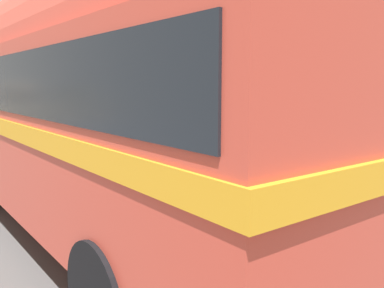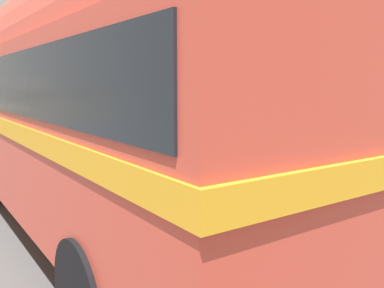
{
  "view_description": "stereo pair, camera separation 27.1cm",
  "coord_description": "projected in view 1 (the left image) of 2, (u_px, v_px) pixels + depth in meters",
  "views": [
    {
      "loc": [
        -3.08,
        -9.12,
        2.15
      ],
      "look_at": [
        -0.35,
        -3.58,
        1.25
      ],
      "focal_mm": 38.52,
      "sensor_mm": 36.0,
      "label": 1
    },
    {
      "loc": [
        -2.83,
        -9.24,
        2.15
      ],
      "look_at": [
        -0.35,
        -3.58,
        1.25
      ],
      "focal_mm": 38.52,
      "sensor_mm": 36.0,
      "label": 2
    }
  ],
  "objects": [
    {
      "name": "breakwater",
      "position": [
        54.0,
        113.0,
        19.99
      ],
      "size": [
        31.36,
        2.15,
        2.44
      ],
      "color": "tan",
      "rests_on": "ground"
    },
    {
      "name": "parked_car_middle",
      "position": [
        300.0,
        114.0,
        16.26
      ],
      "size": [
        4.25,
        2.11,
        1.86
      ],
      "rotation": [
        0.0,
        0.0,
        1.47
      ],
      "color": "black",
      "rests_on": "ground"
    },
    {
      "name": "vintage_coach",
      "position": [
        94.0,
        91.0,
        5.69
      ],
      "size": [
        4.01,
        8.88,
        3.7
      ],
      "rotation": [
        0.0,
        0.0,
        0.19
      ],
      "color": "black",
      "rests_on": "ground"
    },
    {
      "name": "parked_car_nearest",
      "position": [
        242.0,
        117.0,
        14.8
      ],
      "size": [
        4.19,
        1.94,
        1.86
      ],
      "rotation": [
        0.0,
        0.0,
        1.63
      ],
      "color": "black",
      "rests_on": "ground"
    },
    {
      "name": "parking_lines",
      "position": [
        270.0,
        140.0,
        15.69
      ],
      "size": [
        5.32,
        4.4,
        0.01
      ],
      "color": "gold",
      "rests_on": "ground"
    },
    {
      "name": "ground",
      "position": [
        139.0,
        175.0,
        9.75
      ],
      "size": [
        32.0,
        26.0,
        0.02
      ],
      "color": "#4F4D4D"
    },
    {
      "name": "lamp_post",
      "position": [
        82.0,
        48.0,
        14.64
      ],
      "size": [
        0.9,
        0.38,
        6.05
      ],
      "color": "#5B5B60",
      "rests_on": "ground"
    }
  ]
}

